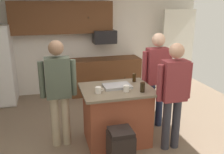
{
  "coord_description": "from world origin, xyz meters",
  "views": [
    {
      "loc": [
        -0.82,
        -3.55,
        2.28
      ],
      "look_at": [
        0.23,
        0.38,
        1.05
      ],
      "focal_mm": 39.89,
      "sensor_mm": 36.0,
      "label": 1
    }
  ],
  "objects_px": {
    "person_guest_left": "(157,74)",
    "mug_ceramic_white": "(126,89)",
    "person_host_foreground": "(58,87)",
    "kitchen_island": "(117,115)",
    "mug_blue_stoneware": "(98,90)",
    "glass_pilsner": "(134,78)",
    "trash_bin": "(121,150)",
    "microwave_over_range": "(104,37)",
    "serving_tray": "(117,86)",
    "tumbler_amber": "(143,87)",
    "person_guest_by_door": "(174,90)"
  },
  "relations": [
    {
      "from": "mug_ceramic_white",
      "to": "trash_bin",
      "type": "xyz_separation_m",
      "value": [
        -0.25,
        -0.54,
        -0.7
      ]
    },
    {
      "from": "person_host_foreground",
      "to": "tumbler_amber",
      "type": "relative_size",
      "value": 11.68
    },
    {
      "from": "mug_ceramic_white",
      "to": "tumbler_amber",
      "type": "xyz_separation_m",
      "value": [
        0.24,
        -0.07,
        0.02
      ]
    },
    {
      "from": "kitchen_island",
      "to": "tumbler_amber",
      "type": "bearing_deg",
      "value": -37.85
    },
    {
      "from": "mug_blue_stoneware",
      "to": "serving_tray",
      "type": "xyz_separation_m",
      "value": [
        0.35,
        0.18,
        -0.03
      ]
    },
    {
      "from": "kitchen_island",
      "to": "person_host_foreground",
      "type": "relative_size",
      "value": 0.66
    },
    {
      "from": "person_guest_by_door",
      "to": "mug_ceramic_white",
      "type": "bearing_deg",
      "value": 9.22
    },
    {
      "from": "person_host_foreground",
      "to": "person_guest_left",
      "type": "bearing_deg",
      "value": 14.1
    },
    {
      "from": "mug_ceramic_white",
      "to": "serving_tray",
      "type": "xyz_separation_m",
      "value": [
        -0.08,
        0.23,
        -0.03
      ]
    },
    {
      "from": "mug_ceramic_white",
      "to": "mug_blue_stoneware",
      "type": "bearing_deg",
      "value": 173.82
    },
    {
      "from": "person_host_foreground",
      "to": "mug_ceramic_white",
      "type": "xyz_separation_m",
      "value": [
        1.01,
        -0.31,
        -0.01
      ]
    },
    {
      "from": "mug_blue_stoneware",
      "to": "trash_bin",
      "type": "distance_m",
      "value": 0.93
    },
    {
      "from": "person_guest_by_door",
      "to": "mug_ceramic_white",
      "type": "xyz_separation_m",
      "value": [
        -0.68,
        0.24,
        0.01
      ]
    },
    {
      "from": "glass_pilsner",
      "to": "serving_tray",
      "type": "distance_m",
      "value": 0.43
    },
    {
      "from": "mug_blue_stoneware",
      "to": "glass_pilsner",
      "type": "distance_m",
      "value": 0.82
    },
    {
      "from": "kitchen_island",
      "to": "mug_blue_stoneware",
      "type": "distance_m",
      "value": 0.63
    },
    {
      "from": "kitchen_island",
      "to": "mug_ceramic_white",
      "type": "bearing_deg",
      "value": -61.88
    },
    {
      "from": "glass_pilsner",
      "to": "serving_tray",
      "type": "xyz_separation_m",
      "value": [
        -0.37,
        -0.21,
        -0.05
      ]
    },
    {
      "from": "person_host_foreground",
      "to": "mug_ceramic_white",
      "type": "bearing_deg",
      "value": -9.42
    },
    {
      "from": "microwave_over_range",
      "to": "trash_bin",
      "type": "height_order",
      "value": "microwave_over_range"
    },
    {
      "from": "mug_ceramic_white",
      "to": "glass_pilsner",
      "type": "relative_size",
      "value": 0.95
    },
    {
      "from": "person_guest_by_door",
      "to": "trash_bin",
      "type": "height_order",
      "value": "person_guest_by_door"
    },
    {
      "from": "person_guest_left",
      "to": "mug_blue_stoneware",
      "type": "xyz_separation_m",
      "value": [
        -1.18,
        -0.47,
        -0.03
      ]
    },
    {
      "from": "microwave_over_range",
      "to": "person_host_foreground",
      "type": "bearing_deg",
      "value": -119.12
    },
    {
      "from": "mug_blue_stoneware",
      "to": "person_guest_by_door",
      "type": "bearing_deg",
      "value": -14.73
    },
    {
      "from": "tumbler_amber",
      "to": "trash_bin",
      "type": "height_order",
      "value": "tumbler_amber"
    },
    {
      "from": "glass_pilsner",
      "to": "mug_blue_stoneware",
      "type": "bearing_deg",
      "value": -151.14
    },
    {
      "from": "tumbler_amber",
      "to": "glass_pilsner",
      "type": "height_order",
      "value": "tumbler_amber"
    },
    {
      "from": "person_host_foreground",
      "to": "serving_tray",
      "type": "relative_size",
      "value": 3.96
    },
    {
      "from": "kitchen_island",
      "to": "tumbler_amber",
      "type": "xyz_separation_m",
      "value": [
        0.34,
        -0.26,
        0.54
      ]
    },
    {
      "from": "tumbler_amber",
      "to": "person_guest_left",
      "type": "bearing_deg",
      "value": 49.1
    },
    {
      "from": "person_guest_left",
      "to": "trash_bin",
      "type": "distance_m",
      "value": 1.63
    },
    {
      "from": "mug_blue_stoneware",
      "to": "trash_bin",
      "type": "xyz_separation_m",
      "value": [
        0.18,
        -0.59,
        -0.7
      ]
    },
    {
      "from": "mug_blue_stoneware",
      "to": "tumbler_amber",
      "type": "distance_m",
      "value": 0.68
    },
    {
      "from": "mug_blue_stoneware",
      "to": "serving_tray",
      "type": "distance_m",
      "value": 0.39
    },
    {
      "from": "mug_blue_stoneware",
      "to": "tumbler_amber",
      "type": "xyz_separation_m",
      "value": [
        0.67,
        -0.12,
        0.03
      ]
    },
    {
      "from": "person_guest_left",
      "to": "mug_ceramic_white",
      "type": "xyz_separation_m",
      "value": [
        -0.74,
        -0.51,
        -0.03
      ]
    },
    {
      "from": "trash_bin",
      "to": "tumbler_amber",
      "type": "bearing_deg",
      "value": 43.9
    },
    {
      "from": "mug_blue_stoneware",
      "to": "trash_bin",
      "type": "height_order",
      "value": "mug_blue_stoneware"
    },
    {
      "from": "person_guest_left",
      "to": "person_host_foreground",
      "type": "relative_size",
      "value": 1.02
    },
    {
      "from": "mug_blue_stoneware",
      "to": "serving_tray",
      "type": "relative_size",
      "value": 0.3
    },
    {
      "from": "person_guest_by_door",
      "to": "mug_blue_stoneware",
      "type": "relative_size",
      "value": 12.97
    },
    {
      "from": "person_guest_by_door",
      "to": "glass_pilsner",
      "type": "xyz_separation_m",
      "value": [
        -0.39,
        0.69,
        0.03
      ]
    },
    {
      "from": "person_host_foreground",
      "to": "trash_bin",
      "type": "distance_m",
      "value": 1.34
    },
    {
      "from": "serving_tray",
      "to": "microwave_over_range",
      "type": "bearing_deg",
      "value": 81.55
    },
    {
      "from": "mug_ceramic_white",
      "to": "serving_tray",
      "type": "bearing_deg",
      "value": 110.2
    },
    {
      "from": "trash_bin",
      "to": "microwave_over_range",
      "type": "bearing_deg",
      "value": 80.61
    },
    {
      "from": "microwave_over_range",
      "to": "mug_blue_stoneware",
      "type": "distance_m",
      "value": 2.69
    },
    {
      "from": "microwave_over_range",
      "to": "mug_ceramic_white",
      "type": "distance_m",
      "value": 2.66
    },
    {
      "from": "person_guest_by_door",
      "to": "glass_pilsner",
      "type": "relative_size",
      "value": 12.22
    }
  ]
}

